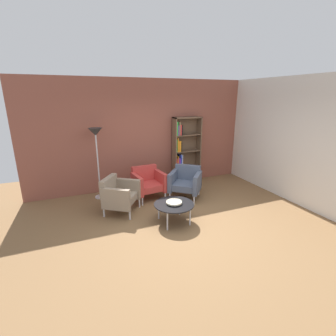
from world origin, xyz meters
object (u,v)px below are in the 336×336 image
object	(u,v)px
bookshelf_tall	(184,151)
armchair_by_bookshelf	(148,182)
armchair_corner_red	(186,181)
decorative_bowl	(174,202)
floor_lamp_torchiere	(96,140)
armchair_spare_guest	(119,194)
coffee_table_low	(174,205)

from	to	relation	value
bookshelf_tall	armchair_by_bookshelf	xyz separation A→B (m)	(-1.30, -0.69, -0.52)
bookshelf_tall	armchair_corner_red	world-z (taller)	bookshelf_tall
decorative_bowl	bookshelf_tall	bearing A→B (deg)	59.90
armchair_corner_red	armchair_by_bookshelf	bearing A→B (deg)	-158.84
decorative_bowl	armchair_corner_red	size ratio (longest dim) A/B	0.34
floor_lamp_torchiere	armchair_spare_guest	bearing A→B (deg)	-73.81
armchair_corner_red	armchair_by_bookshelf	size ratio (longest dim) A/B	1.22
bookshelf_tall	armchair_corner_red	xyz separation A→B (m)	(-0.41, -1.00, -0.52)
coffee_table_low	armchair_spare_guest	xyz separation A→B (m)	(-0.92, 0.87, 0.04)
bookshelf_tall	coffee_table_low	xyz separation A→B (m)	(-1.19, -2.05, -0.56)
armchair_by_bookshelf	floor_lamp_torchiere	xyz separation A→B (m)	(-1.10, 0.49, 1.03)
floor_lamp_torchiere	armchair_corner_red	bearing A→B (deg)	-21.94
armchair_corner_red	armchair_spare_guest	world-z (taller)	same
armchair_spare_guest	armchair_by_bookshelf	xyz separation A→B (m)	(0.81, 0.49, 0.00)
decorative_bowl	armchair_by_bookshelf	distance (m)	1.36
coffee_table_low	decorative_bowl	distance (m)	0.06
armchair_spare_guest	armchair_by_bookshelf	size ratio (longest dim) A/B	1.21
coffee_table_low	armchair_spare_guest	size ratio (longest dim) A/B	0.85
armchair_corner_red	armchair_spare_guest	xyz separation A→B (m)	(-1.70, -0.18, 0.00)
armchair_corner_red	armchair_spare_guest	size ratio (longest dim) A/B	1.00
decorative_bowl	floor_lamp_torchiere	size ratio (longest dim) A/B	0.18
bookshelf_tall	floor_lamp_torchiere	size ratio (longest dim) A/B	1.09
armchair_corner_red	armchair_by_bookshelf	distance (m)	0.94
bookshelf_tall	armchair_by_bookshelf	bearing A→B (deg)	-151.97
bookshelf_tall	armchair_spare_guest	world-z (taller)	bookshelf_tall
coffee_table_low	armchair_spare_guest	bearing A→B (deg)	136.61
coffee_table_low	decorative_bowl	world-z (taller)	decorative_bowl
bookshelf_tall	decorative_bowl	size ratio (longest dim) A/B	5.94
coffee_table_low	armchair_spare_guest	distance (m)	1.27
armchair_corner_red	coffee_table_low	bearing A→B (deg)	-86.03
bookshelf_tall	coffee_table_low	bearing A→B (deg)	-120.10
decorative_bowl	floor_lamp_torchiere	bearing A→B (deg)	123.13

